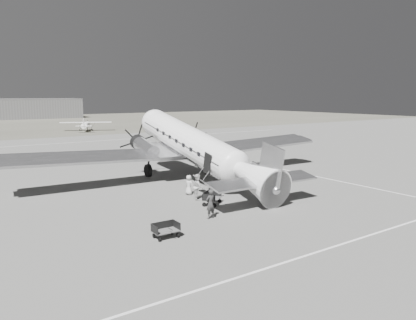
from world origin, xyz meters
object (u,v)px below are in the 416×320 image
object	(u,v)px
hangar_main	(12,109)
baggage_cart_far	(166,230)
ramp_agent	(198,187)
baggage_cart_near	(212,198)
dc3_airliner	(195,148)
light_plane_right	(86,126)
ground_crew	(210,204)
passenger	(189,185)

from	to	relation	value
hangar_main	baggage_cart_far	bearing A→B (deg)	-95.69
ramp_agent	baggage_cart_near	bearing A→B (deg)	-153.74
baggage_cart_far	ramp_agent	bearing A→B (deg)	46.12
dc3_airliner	ramp_agent	xyz separation A→B (m)	(-3.18, -5.31, -2.07)
hangar_main	light_plane_right	size ratio (longest dim) A/B	3.88
baggage_cart_near	baggage_cart_far	xyz separation A→B (m)	(-5.87, -4.07, -0.05)
dc3_airliner	light_plane_right	bearing A→B (deg)	83.67
hangar_main	baggage_cart_near	distance (m)	124.20
baggage_cart_far	ramp_agent	xyz separation A→B (m)	(5.90, 5.94, 0.53)
light_plane_right	ramp_agent	bearing A→B (deg)	-77.06
hangar_main	ground_crew	bearing A→B (deg)	-93.97
light_plane_right	baggage_cart_near	xyz separation A→B (m)	(-11.81, -64.18, -0.66)
light_plane_right	hangar_main	bearing A→B (deg)	118.35
dc3_airliner	baggage_cart_near	world-z (taller)	dc3_airliner
dc3_airliner	passenger	xyz separation A→B (m)	(-3.00, -3.78, -2.25)
hangar_main	ground_crew	xyz separation A→B (m)	(-8.78, -126.52, -2.38)
baggage_cart_near	baggage_cart_far	size ratio (longest dim) A/B	1.13
hangar_main	passenger	size ratio (longest dim) A/B	27.43
ground_crew	dc3_airliner	bearing A→B (deg)	-123.61
baggage_cart_far	passenger	size ratio (longest dim) A/B	0.94
light_plane_right	ramp_agent	world-z (taller)	light_plane_right
baggage_cart_near	light_plane_right	bearing A→B (deg)	42.17
dc3_airliner	baggage_cart_near	xyz separation A→B (m)	(-3.21, -7.17, -2.55)
light_plane_right	ground_crew	xyz separation A→B (m)	(-13.70, -66.72, -0.20)
baggage_cart_near	ramp_agent	size ratio (longest dim) A/B	0.87
baggage_cart_far	passenger	xyz separation A→B (m)	(6.08, 7.46, 0.36)
light_plane_right	ground_crew	distance (m)	68.11
ramp_agent	passenger	world-z (taller)	ramp_agent
baggage_cart_far	light_plane_right	bearing A→B (deg)	76.42
hangar_main	dc3_airliner	world-z (taller)	hangar_main
ground_crew	passenger	size ratio (longest dim) A/B	1.20
dc3_airliner	passenger	bearing A→B (deg)	-126.13
baggage_cart_far	ramp_agent	size ratio (longest dim) A/B	0.77
passenger	dc3_airliner	bearing A→B (deg)	-54.42
baggage_cart_far	passenger	distance (m)	9.63
dc3_airliner	ramp_agent	distance (m)	6.52
dc3_airliner	ground_crew	xyz separation A→B (m)	(-5.10, -9.71, -2.09)
ramp_agent	passenger	distance (m)	1.55
passenger	hangar_main	bearing A→B (deg)	-19.20
dc3_airliner	baggage_cart_far	size ratio (longest dim) A/B	21.85
hangar_main	dc3_airliner	distance (m)	116.86
ground_crew	hangar_main	bearing A→B (deg)	-99.87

